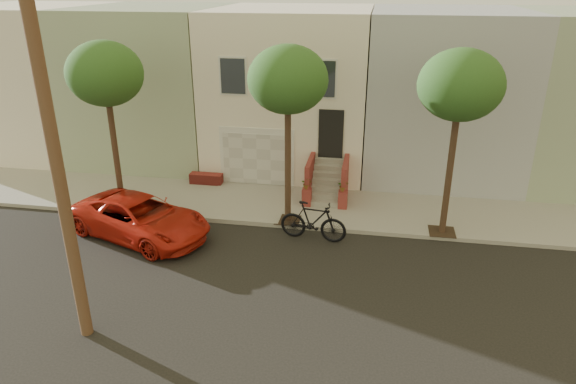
# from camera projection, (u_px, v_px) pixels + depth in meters

# --- Properties ---
(ground) EXTENTS (90.00, 90.00, 0.00)m
(ground) POSITION_uv_depth(u_px,v_px,m) (234.00, 277.00, 15.72)
(ground) COLOR black
(ground) RESTS_ON ground
(sidewalk) EXTENTS (40.00, 3.70, 0.15)m
(sidewalk) POSITION_uv_depth(u_px,v_px,m) (269.00, 204.00, 20.55)
(sidewalk) COLOR gray
(sidewalk) RESTS_ON ground
(house_row) EXTENTS (33.10, 11.70, 7.00)m
(house_row) POSITION_uv_depth(u_px,v_px,m) (293.00, 86.00, 24.48)
(house_row) COLOR beige
(house_row) RESTS_ON sidewalk
(tree_left) EXTENTS (2.70, 2.57, 6.30)m
(tree_left) POSITION_uv_depth(u_px,v_px,m) (105.00, 75.00, 18.09)
(tree_left) COLOR #2D2116
(tree_left) RESTS_ON sidewalk
(tree_mid) EXTENTS (2.70, 2.57, 6.30)m
(tree_mid) POSITION_uv_depth(u_px,v_px,m) (288.00, 81.00, 17.07)
(tree_mid) COLOR #2D2116
(tree_mid) RESTS_ON sidewalk
(tree_right) EXTENTS (2.70, 2.57, 6.30)m
(tree_right) POSITION_uv_depth(u_px,v_px,m) (461.00, 86.00, 16.21)
(tree_right) COLOR #2D2116
(tree_right) RESTS_ON sidewalk
(pickup_truck) EXTENTS (5.66, 4.04, 1.43)m
(pickup_truck) POSITION_uv_depth(u_px,v_px,m) (140.00, 218.00, 17.92)
(pickup_truck) COLOR red
(pickup_truck) RESTS_ON ground
(motorcycle) EXTENTS (2.39, 0.95, 1.40)m
(motorcycle) POSITION_uv_depth(u_px,v_px,m) (313.00, 221.00, 17.70)
(motorcycle) COLOR black
(motorcycle) RESTS_ON ground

